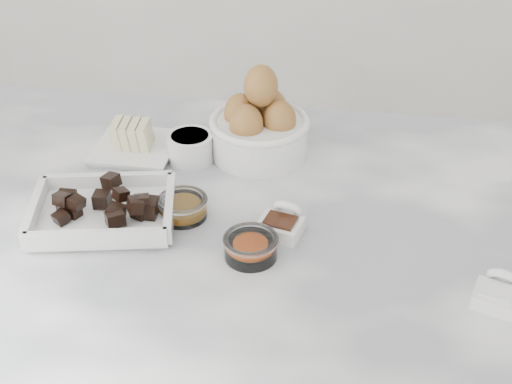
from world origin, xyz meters
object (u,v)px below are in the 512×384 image
chocolate_dish (102,207)px  sugar_ramekin (190,146)px  butter_plate (134,142)px  egg_bowl (259,126)px  vanilla_spoon (282,223)px  honey_bowl (183,207)px  zest_bowl (251,246)px  salt_spoon (498,293)px

chocolate_dish → sugar_ramekin: (0.09, 0.19, 0.00)m
chocolate_dish → sugar_ramekin: bearing=65.6°
butter_plate → egg_bowl: egg_bowl is taller
vanilla_spoon → sugar_ramekin: bearing=135.4°
butter_plate → honey_bowl: size_ratio=1.80×
sugar_ramekin → vanilla_spoon: size_ratio=0.93×
sugar_ramekin → honey_bowl: sugar_ramekin is taller
vanilla_spoon → chocolate_dish: bearing=-176.7°
butter_plate → zest_bowl: (0.25, -0.25, -0.00)m
chocolate_dish → butter_plate: same height
salt_spoon → vanilla_spoon: bearing=160.2°
butter_plate → vanilla_spoon: size_ratio=1.64×
sugar_ramekin → vanilla_spoon: bearing=-44.6°
chocolate_dish → honey_bowl: bearing=13.9°
sugar_ramekin → vanilla_spoon: (0.18, -0.18, -0.01)m
chocolate_dish → vanilla_spoon: 0.27m
sugar_ramekin → vanilla_spoon: 0.25m
honey_bowl → zest_bowl: 0.14m
egg_bowl → salt_spoon: 0.48m
vanilla_spoon → zest_bowl: bearing=-118.1°
salt_spoon → chocolate_dish: bearing=170.8°
sugar_ramekin → zest_bowl: size_ratio=1.00×
butter_plate → salt_spoon: 0.64m
salt_spoon → butter_plate: bearing=153.1°
zest_bowl → salt_spoon: (0.33, -0.04, -0.00)m
sugar_ramekin → egg_bowl: bearing=18.6°
chocolate_dish → sugar_ramekin: chocolate_dish is taller
sugar_ramekin → salt_spoon: (0.47, -0.28, -0.01)m
butter_plate → vanilla_spoon: bearing=-33.5°
chocolate_dish → sugar_ramekin: size_ratio=3.07×
egg_bowl → vanilla_spoon: (0.07, -0.22, -0.04)m
zest_bowl → vanilla_spoon: vanilla_spoon is taller
zest_bowl → butter_plate: bearing=134.3°
butter_plate → salt_spoon: butter_plate is taller
zest_bowl → vanilla_spoon: bearing=61.9°
salt_spoon → sugar_ramekin: bearing=149.1°
sugar_ramekin → egg_bowl: 0.12m
chocolate_dish → honey_bowl: 0.12m
chocolate_dish → egg_bowl: size_ratio=1.41×
chocolate_dish → egg_bowl: (0.20, 0.23, 0.03)m
chocolate_dish → egg_bowl: bearing=49.1°
butter_plate → salt_spoon: bearing=-26.9°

